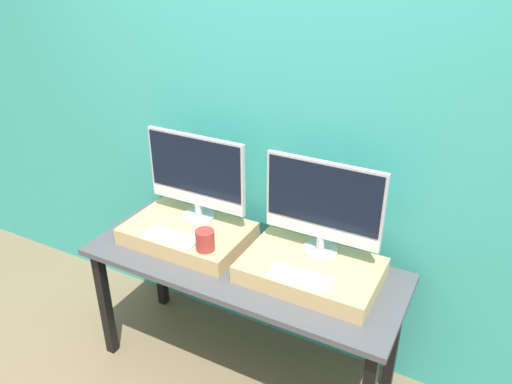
{
  "coord_description": "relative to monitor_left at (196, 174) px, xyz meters",
  "views": [
    {
      "loc": [
        0.99,
        -1.43,
        2.11
      ],
      "look_at": [
        0.0,
        0.44,
        1.02
      ],
      "focal_mm": 35.0,
      "sensor_mm": 36.0,
      "label": 1
    }
  ],
  "objects": [
    {
      "name": "workbench",
      "position": [
        0.34,
        -0.14,
        -0.42
      ],
      "size": [
        1.57,
        0.6,
        0.7
      ],
      "color": "#47474C",
      "rests_on": "ground_plane"
    },
    {
      "name": "mug",
      "position": [
        0.2,
        -0.24,
        -0.2
      ],
      "size": [
        0.09,
        0.09,
        0.1
      ],
      "color": "#9E332D",
      "rests_on": "wooden_riser_left"
    },
    {
      "name": "monitor_right",
      "position": [
        0.68,
        0.0,
        0.0
      ],
      "size": [
        0.55,
        0.17,
        0.46
      ],
      "color": "#B2B2B7",
      "rests_on": "wooden_riser_right"
    },
    {
      "name": "keyboard_left",
      "position": [
        0.0,
        -0.24,
        -0.24
      ],
      "size": [
        0.28,
        0.12,
        0.01
      ],
      "color": "silver",
      "rests_on": "wooden_riser_left"
    },
    {
      "name": "monitor_left",
      "position": [
        0.0,
        0.0,
        0.0
      ],
      "size": [
        0.55,
        0.17,
        0.46
      ],
      "color": "#B2B2B7",
      "rests_on": "wooden_riser_left"
    },
    {
      "name": "wooden_riser_right",
      "position": [
        0.68,
        -0.11,
        -0.29
      ],
      "size": [
        0.62,
        0.41,
        0.09
      ],
      "color": "tan",
      "rests_on": "workbench"
    },
    {
      "name": "wooden_riser_left",
      "position": [
        0.0,
        -0.11,
        -0.29
      ],
      "size": [
        0.62,
        0.41,
        0.09
      ],
      "color": "tan",
      "rests_on": "workbench"
    },
    {
      "name": "wall_back",
      "position": [
        0.34,
        0.23,
        0.26
      ],
      "size": [
        8.0,
        0.04,
        2.6
      ],
      "color": "teal",
      "rests_on": "ground_plane"
    },
    {
      "name": "keyboard_right",
      "position": [
        0.68,
        -0.24,
        -0.24
      ],
      "size": [
        0.28,
        0.12,
        0.01
      ],
      "color": "silver",
      "rests_on": "wooden_riser_right"
    }
  ]
}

